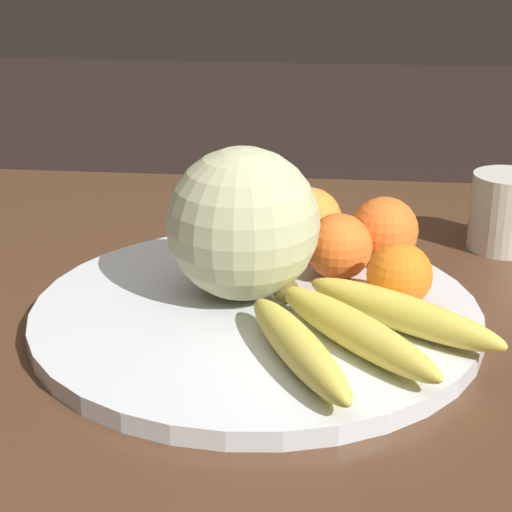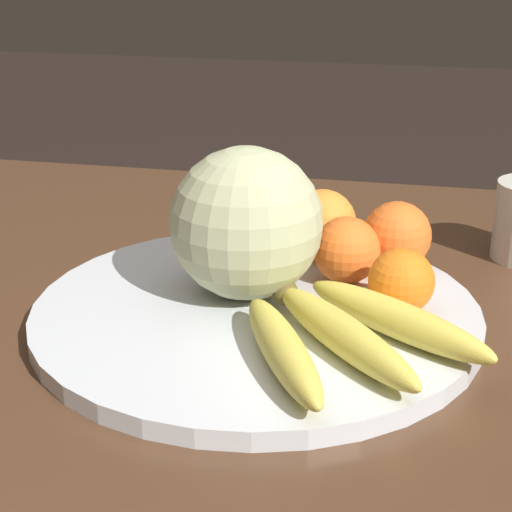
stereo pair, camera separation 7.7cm
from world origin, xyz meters
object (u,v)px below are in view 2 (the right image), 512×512
object	(u,v)px
fruit_bowl	(256,313)
orange_front_right	(397,236)
orange_front_left	(401,281)
orange_back_right	(346,250)
kitchen_table	(185,413)
banana_bunch	(343,333)
orange_back_left	(322,223)
melon	(246,223)
orange_mid_center	(241,226)

from	to	relation	value
fruit_bowl	orange_front_right	bearing A→B (deg)	45.03
orange_front_left	orange_front_right	distance (m)	0.11
fruit_bowl	orange_back_right	distance (m)	0.11
orange_front_left	orange_back_right	world-z (taller)	orange_back_right
kitchen_table	orange_back_right	world-z (taller)	orange_back_right
orange_front_left	orange_back_right	distance (m)	0.08
fruit_bowl	orange_front_left	world-z (taller)	orange_front_left
orange_back_right	orange_front_left	bearing A→B (deg)	-46.30
banana_bunch	orange_back_left	world-z (taller)	orange_back_left
orange_back_right	orange_front_right	bearing A→B (deg)	45.01
orange_front_right	orange_back_right	size ratio (longest dim) A/B	1.06
banana_bunch	orange_back_right	xyz separation A→B (m)	(-0.01, 0.15, 0.02)
melon	orange_back_left	xyz separation A→B (m)	(0.06, 0.12, -0.04)
fruit_bowl	orange_back_left	xyz separation A→B (m)	(0.04, 0.14, 0.04)
banana_bunch	orange_back_left	distance (m)	0.22
kitchen_table	melon	distance (m)	0.19
orange_mid_center	orange_back_right	bearing A→B (deg)	-23.83
orange_front_right	orange_back_left	size ratio (longest dim) A/B	0.98
melon	orange_front_left	size ratio (longest dim) A/B	2.37
orange_mid_center	melon	bearing A→B (deg)	-74.01
orange_front_right	fruit_bowl	bearing A→B (deg)	-134.97
kitchen_table	fruit_bowl	distance (m)	0.12
orange_back_left	orange_back_right	world-z (taller)	orange_back_left
banana_bunch	orange_front_right	bearing A→B (deg)	130.12
orange_front_right	kitchen_table	bearing A→B (deg)	-140.52
orange_front_right	orange_back_left	distance (m)	0.08
kitchen_table	orange_back_left	bearing A→B (deg)	58.55
kitchen_table	orange_front_left	world-z (taller)	orange_front_left
fruit_bowl	orange_front_left	distance (m)	0.14
kitchen_table	fruit_bowl	size ratio (longest dim) A/B	3.54
orange_back_left	banana_bunch	bearing A→B (deg)	-77.40
kitchen_table	orange_front_left	bearing A→B (deg)	13.34
kitchen_table	orange_front_left	xyz separation A→B (m)	(0.19, 0.05, 0.14)
banana_bunch	orange_back_right	size ratio (longest dim) A/B	3.52
kitchen_table	orange_mid_center	size ratio (longest dim) A/B	24.29
fruit_bowl	orange_mid_center	bearing A→B (deg)	109.14
orange_front_right	orange_front_left	bearing A→B (deg)	-84.26
orange_front_left	orange_mid_center	world-z (taller)	same
melon	orange_front_right	size ratio (longest dim) A/B	2.05
orange_front_left	orange_back_left	bearing A→B (deg)	125.63
orange_front_left	orange_back_right	xyz separation A→B (m)	(-0.06, 0.06, 0.00)
melon	orange_back_left	size ratio (longest dim) A/B	2.01
melon	orange_front_left	xyz separation A→B (m)	(0.15, -0.01, -0.04)
orange_mid_center	orange_back_left	world-z (taller)	orange_back_left
orange_front_left	orange_back_left	distance (m)	0.15
fruit_bowl	orange_back_left	distance (m)	0.15
melon	banana_bunch	distance (m)	0.15
orange_front_right	orange_back_right	world-z (taller)	orange_front_right
kitchen_table	orange_back_right	distance (m)	0.22
orange_front_left	orange_mid_center	size ratio (longest dim) A/B	1.00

